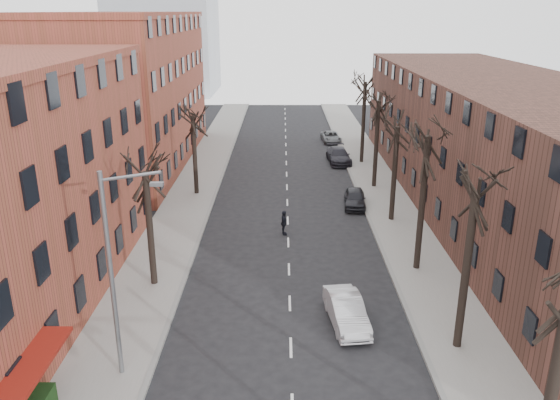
{
  "coord_description": "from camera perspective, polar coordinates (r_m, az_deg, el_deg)",
  "views": [
    {
      "loc": [
        -0.4,
        -9.41,
        14.64
      ],
      "look_at": [
        -0.54,
        21.12,
        4.0
      ],
      "focal_mm": 35.0,
      "sensor_mm": 36.0,
      "label": 1
    }
  ],
  "objects": [
    {
      "name": "sidewalk_left",
      "position": [
        47.35,
        -8.99,
        1.05
      ],
      "size": [
        4.0,
        90.0,
        0.15
      ],
      "primitive_type": "cube",
      "color": "gray",
      "rests_on": "ground"
    },
    {
      "name": "sidewalk_right",
      "position": [
        47.49,
        10.44,
        1.02
      ],
      "size": [
        4.0,
        90.0,
        0.15
      ],
      "primitive_type": "cube",
      "color": "gray",
      "rests_on": "ground"
    },
    {
      "name": "building_left_far",
      "position": [
        56.16,
        -16.16,
        10.65
      ],
      "size": [
        12.0,
        28.0,
        14.0
      ],
      "primitive_type": "cube",
      "color": "brown",
      "rests_on": "ground"
    },
    {
      "name": "building_right",
      "position": [
        43.76,
        22.35,
        5.04
      ],
      "size": [
        12.0,
        50.0,
        10.0
      ],
      "primitive_type": "cube",
      "color": "#502E25",
      "rests_on": "ground"
    },
    {
      "name": "tree_right_b",
      "position": [
        27.14,
        17.95,
        -14.49
      ],
      "size": [
        5.2,
        5.2,
        10.8
      ],
      "primitive_type": null,
      "color": "black",
      "rests_on": "ground"
    },
    {
      "name": "tree_right_c",
      "position": [
        33.81,
        14.03,
        -7.07
      ],
      "size": [
        5.2,
        5.2,
        11.6
      ],
      "primitive_type": null,
      "color": "black",
      "rests_on": "ground"
    },
    {
      "name": "tree_right_d",
      "position": [
        40.96,
        11.51,
        -2.14
      ],
      "size": [
        5.2,
        5.2,
        10.0
      ],
      "primitive_type": null,
      "color": "black",
      "rests_on": "ground"
    },
    {
      "name": "tree_right_e",
      "position": [
        48.38,
        9.77,
        1.31
      ],
      "size": [
        5.2,
        5.2,
        10.8
      ],
      "primitive_type": null,
      "color": "black",
      "rests_on": "ground"
    },
    {
      "name": "tree_right_f",
      "position": [
        55.96,
        8.49,
        3.83
      ],
      "size": [
        5.2,
        5.2,
        11.6
      ],
      "primitive_type": null,
      "color": "black",
      "rests_on": "ground"
    },
    {
      "name": "tree_left_a",
      "position": [
        31.9,
        -12.96,
        -8.65
      ],
      "size": [
        5.2,
        5.2,
        9.5
      ],
      "primitive_type": null,
      "color": "black",
      "rests_on": "ground"
    },
    {
      "name": "tree_left_b",
      "position": [
        46.37,
        -8.69,
        0.58
      ],
      "size": [
        5.2,
        5.2,
        9.5
      ],
      "primitive_type": null,
      "color": "black",
      "rests_on": "ground"
    },
    {
      "name": "streetlight",
      "position": [
        22.66,
        -16.89,
        -6.83
      ],
      "size": [
        2.45,
        0.22,
        9.03
      ],
      "color": "slate",
      "rests_on": "ground"
    },
    {
      "name": "silver_sedan",
      "position": [
        27.45,
        6.94,
        -11.41
      ],
      "size": [
        2.08,
        4.55,
        1.45
      ],
      "primitive_type": "imported",
      "rotation": [
        0.0,
        0.0,
        0.13
      ],
      "color": "silver",
      "rests_on": "ground"
    },
    {
      "name": "parked_car_near",
      "position": [
        43.2,
        7.83,
        0.18
      ],
      "size": [
        2.0,
        4.17,
        1.38
      ],
      "primitive_type": "imported",
      "rotation": [
        0.0,
        0.0,
        -0.09
      ],
      "color": "black",
      "rests_on": "ground"
    },
    {
      "name": "parked_car_mid",
      "position": [
        55.65,
        6.15,
        4.65
      ],
      "size": [
        2.4,
        5.27,
        1.5
      ],
      "primitive_type": "imported",
      "rotation": [
        0.0,
        0.0,
        0.06
      ],
      "color": "black",
      "rests_on": "ground"
    },
    {
      "name": "parked_car_far",
      "position": [
        64.61,
        5.35,
        6.58
      ],
      "size": [
        2.33,
        4.49,
        1.21
      ],
      "primitive_type": "imported",
      "rotation": [
        0.0,
        0.0,
        0.08
      ],
      "color": "#595D61",
      "rests_on": "ground"
    },
    {
      "name": "pedestrian_crossing",
      "position": [
        37.37,
        0.41,
        -2.4
      ],
      "size": [
        0.51,
        1.06,
        1.75
      ],
      "primitive_type": "imported",
      "rotation": [
        0.0,
        0.0,
        1.65
      ],
      "color": "black",
      "rests_on": "ground"
    }
  ]
}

